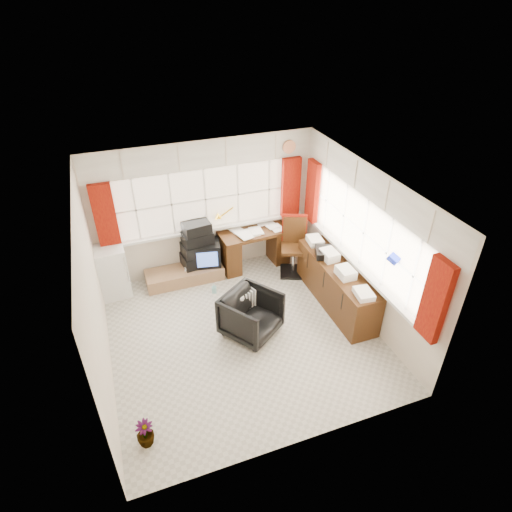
{
  "coord_description": "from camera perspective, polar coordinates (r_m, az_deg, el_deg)",
  "views": [
    {
      "loc": [
        -1.52,
        -4.72,
        4.74
      ],
      "look_at": [
        0.42,
        0.55,
        1.04
      ],
      "focal_mm": 30.0,
      "sensor_mm": 36.0,
      "label": 1
    }
  ],
  "objects": [
    {
      "name": "task_chair",
      "position": [
        7.94,
        5.08,
        1.78
      ],
      "size": [
        0.62,
        0.63,
        1.12
      ],
      "color": "black",
      "rests_on": "ground"
    },
    {
      "name": "desk",
      "position": [
        8.17,
        -0.34,
        1.43
      ],
      "size": [
        1.35,
        0.73,
        0.8
      ],
      "color": "#472810",
      "rests_on": "ground"
    },
    {
      "name": "spray_bottle_a",
      "position": [
        7.91,
        -9.29,
        -2.52
      ],
      "size": [
        0.14,
        0.14,
        0.32
      ],
      "primitive_type": "imported",
      "rotation": [
        0.0,
        0.0,
        0.19
      ],
      "color": "silver",
      "rests_on": "ground"
    },
    {
      "name": "office_chair",
      "position": [
        6.65,
        -0.65,
        -7.86
      ],
      "size": [
        1.09,
        1.09,
        0.72
      ],
      "primitive_type": "imported",
      "rotation": [
        0.0,
        0.0,
        0.61
      ],
      "color": "black",
      "rests_on": "ground"
    },
    {
      "name": "spray_bottle_b",
      "position": [
        7.64,
        -5.61,
        -4.32
      ],
      "size": [
        0.1,
        0.1,
        0.18
      ],
      "primitive_type": "imported",
      "rotation": [
        0.0,
        0.0,
        -0.24
      ],
      "color": "#84C5C2",
      "rests_on": "ground"
    },
    {
      "name": "flower_vase",
      "position": [
        5.65,
        -14.58,
        -21.91
      ],
      "size": [
        0.26,
        0.26,
        0.38
      ],
      "primitive_type": "imported",
      "rotation": [
        0.0,
        0.0,
        -0.26
      ],
      "color": "black",
      "rests_on": "ground"
    },
    {
      "name": "tv_bench",
      "position": [
        7.98,
        -9.48,
        -2.48
      ],
      "size": [
        1.4,
        0.5,
        0.25
      ],
      "primitive_type": "cube",
      "color": "#9C714E",
      "rests_on": "ground"
    },
    {
      "name": "room_walls",
      "position": [
        5.92,
        -1.97,
        0.18
      ],
      "size": [
        4.0,
        4.0,
        4.0
      ],
      "color": "beige",
      "rests_on": "ground"
    },
    {
      "name": "file_tray",
      "position": [
        7.33,
        9.06,
        0.47
      ],
      "size": [
        0.39,
        0.44,
        0.12
      ],
      "primitive_type": "cube",
      "rotation": [
        0.0,
        0.0,
        -0.37
      ],
      "color": "black",
      "rests_on": "credenza"
    },
    {
      "name": "overhead_cabinets",
      "position": [
        6.7,
        3.3,
        11.5
      ],
      "size": [
        3.98,
        3.98,
        0.48
      ],
      "color": "white",
      "rests_on": "room_walls"
    },
    {
      "name": "desk_lamp",
      "position": [
        7.91,
        -3.27,
        5.7
      ],
      "size": [
        0.18,
        0.16,
        0.47
      ],
      "color": "#F0B40A",
      "rests_on": "desk"
    },
    {
      "name": "credenza",
      "position": [
        7.33,
        10.64,
        -3.72
      ],
      "size": [
        0.5,
        2.0,
        0.85
      ],
      "color": "#472810",
      "rests_on": "ground"
    },
    {
      "name": "curtains",
      "position": [
        6.97,
        2.85,
        5.22
      ],
      "size": [
        3.83,
        3.83,
        1.15
      ],
      "color": "maroon",
      "rests_on": "room_walls"
    },
    {
      "name": "window_back",
      "position": [
        7.82,
        -6.44,
        4.1
      ],
      "size": [
        3.7,
        0.12,
        3.6
      ],
      "color": "#F3DEC1",
      "rests_on": "room_walls"
    },
    {
      "name": "ground",
      "position": [
        6.86,
        -1.73,
        -10.36
      ],
      "size": [
        4.0,
        4.0,
        0.0
      ],
      "primitive_type": "plane",
      "color": "beige",
      "rests_on": "ground"
    },
    {
      "name": "crt_tv",
      "position": [
        7.9,
        -6.59,
        0.41
      ],
      "size": [
        0.57,
        0.54,
        0.44
      ],
      "color": "black",
      "rests_on": "tv_bench"
    },
    {
      "name": "radiator",
      "position": [
        6.96,
        -0.76,
        -6.91
      ],
      "size": [
        0.43,
        0.29,
        0.6
      ],
      "color": "white",
      "rests_on": "ground"
    },
    {
      "name": "hifi_stack",
      "position": [
        7.82,
        -7.73,
        1.4
      ],
      "size": [
        0.67,
        0.48,
        0.86
      ],
      "color": "black",
      "rests_on": "tv_bench"
    },
    {
      "name": "mini_fridge",
      "position": [
        7.8,
        -18.81,
        -1.87
      ],
      "size": [
        0.58,
        0.58,
        0.94
      ],
      "color": "white",
      "rests_on": "ground"
    },
    {
      "name": "window_right",
      "position": [
        6.98,
        13.43,
        -0.62
      ],
      "size": [
        0.12,
        3.7,
        3.6
      ],
      "color": "#F3DEC1",
      "rests_on": "room_walls"
    }
  ]
}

